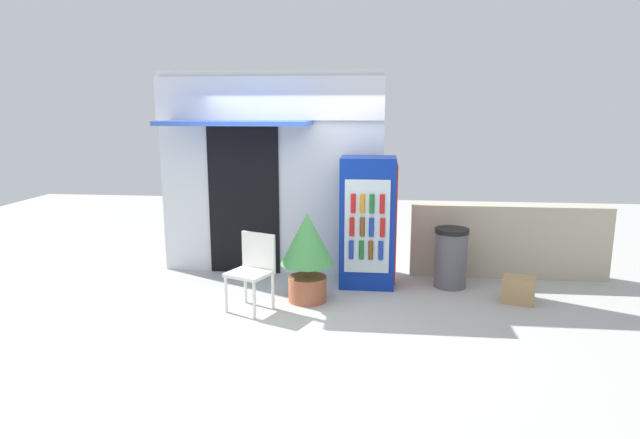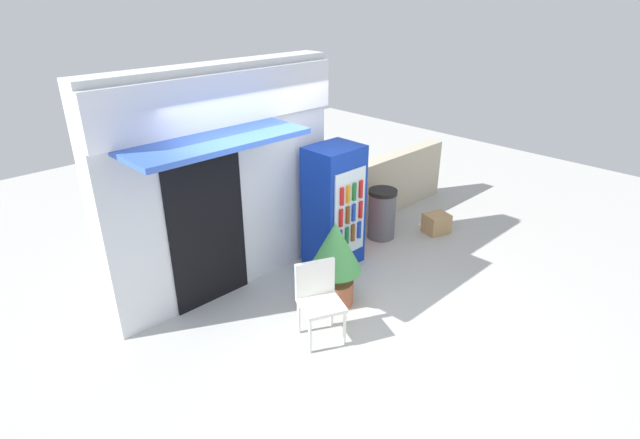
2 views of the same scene
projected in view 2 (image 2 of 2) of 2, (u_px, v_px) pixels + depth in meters
The scene contains 8 objects.
ground at pixel (335, 318), 5.97m from camera, with size 16.00×16.00×0.00m, color #B2B2AD.
storefront_building at pixel (222, 180), 6.04m from camera, with size 3.14×1.10×2.83m.
drink_cooler at pixel (335, 207), 6.83m from camera, with size 0.73×0.63×1.71m.
plastic_chair at pixel (319, 295), 5.48m from camera, with size 0.58×0.57×0.89m.
potted_plant_near_shop at pixel (335, 256), 6.01m from camera, with size 0.65×0.65×1.09m.
trash_bin at pixel (382, 214), 7.74m from camera, with size 0.44×0.44×0.79m.
stone_boundary_wall at pixel (389, 184), 8.58m from camera, with size 2.69×0.24×1.02m, color #B7AD93.
cardboard_box at pixel (436, 223), 7.99m from camera, with size 0.37×0.31×0.31m, color tan.
Camera 2 is at (-3.55, -3.40, 3.60)m, focal length 28.10 mm.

